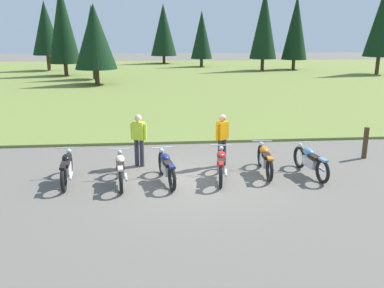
% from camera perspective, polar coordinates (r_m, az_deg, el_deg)
% --- Properties ---
extents(ground_plane, '(140.00, 140.00, 0.00)m').
position_cam_1_polar(ground_plane, '(12.16, 0.26, -4.84)').
color(ground_plane, '#605B54').
extents(grass_moorland, '(80.00, 44.00, 0.10)m').
position_cam_1_polar(grass_moorland, '(37.55, -3.60, 8.93)').
color(grass_moorland, olive).
rests_on(grass_moorland, ground).
extents(forest_treeline, '(40.18, 26.54, 8.37)m').
position_cam_1_polar(forest_treeline, '(42.53, -2.35, 15.56)').
color(forest_treeline, '#47331E').
rests_on(forest_treeline, ground).
extents(motorcycle_black, '(0.62, 2.10, 0.88)m').
position_cam_1_polar(motorcycle_black, '(12.29, -16.78, -3.14)').
color(motorcycle_black, black).
rests_on(motorcycle_black, ground).
extents(motorcycle_cream, '(0.62, 2.10, 0.88)m').
position_cam_1_polar(motorcycle_cream, '(11.83, -9.77, -3.41)').
color(motorcycle_cream, black).
rests_on(motorcycle_cream, ground).
extents(motorcycle_navy, '(0.69, 2.09, 0.88)m').
position_cam_1_polar(motorcycle_navy, '(11.84, -3.50, -3.19)').
color(motorcycle_navy, black).
rests_on(motorcycle_navy, ground).
extents(motorcycle_red, '(0.63, 2.09, 0.88)m').
position_cam_1_polar(motorcycle_red, '(12.08, 4.00, -2.83)').
color(motorcycle_red, black).
rests_on(motorcycle_red, ground).
extents(motorcycle_orange, '(0.62, 2.10, 0.88)m').
position_cam_1_polar(motorcycle_orange, '(12.71, 9.96, -2.10)').
color(motorcycle_orange, black).
rests_on(motorcycle_orange, ground).
extents(motorcycle_sky_blue, '(0.64, 2.10, 0.88)m').
position_cam_1_polar(motorcycle_sky_blue, '(12.87, 15.90, -2.25)').
color(motorcycle_sky_blue, black).
rests_on(motorcycle_sky_blue, ground).
extents(rider_in_hivis_vest, '(0.51, 0.35, 1.67)m').
position_cam_1_polar(rider_in_hivis_vest, '(13.17, -7.30, 0.93)').
color(rider_in_hivis_vest, '#2D2D38').
rests_on(rider_in_hivis_vest, ground).
extents(rider_near_row_end, '(0.46, 0.39, 1.67)m').
position_cam_1_polar(rider_near_row_end, '(13.12, 4.17, 0.96)').
color(rider_near_row_end, '#2D2D38').
rests_on(rider_near_row_end, ground).
extents(trail_marker_post, '(0.12, 0.12, 1.07)m').
position_cam_1_polar(trail_marker_post, '(15.16, 22.65, 0.15)').
color(trail_marker_post, '#47331E').
rests_on(trail_marker_post, ground).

